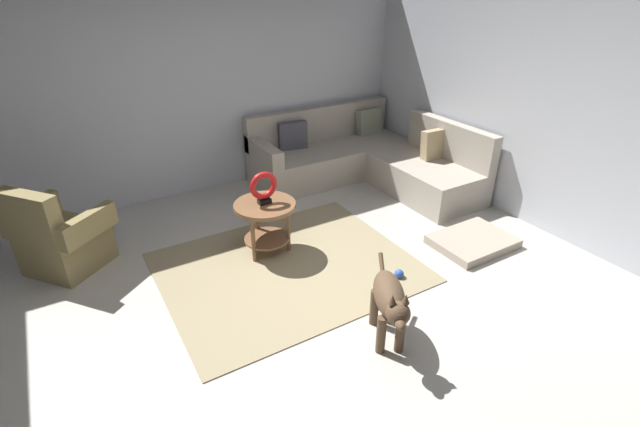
% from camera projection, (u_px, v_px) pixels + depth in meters
% --- Properties ---
extents(ground_plane, '(6.00, 6.00, 0.10)m').
position_uv_depth(ground_plane, '(311.00, 319.00, 3.80)').
color(ground_plane, beige).
extents(wall_back, '(6.00, 0.12, 2.70)m').
position_uv_depth(wall_back, '(185.00, 83.00, 5.38)').
color(wall_back, silver).
rests_on(wall_back, ground_plane).
extents(wall_right, '(0.12, 6.00, 2.70)m').
position_uv_depth(wall_right, '(569.00, 105.00, 4.49)').
color(wall_right, silver).
rests_on(wall_right, ground_plane).
extents(area_rug, '(2.30, 1.90, 0.01)m').
position_uv_depth(area_rug, '(288.00, 267.00, 4.38)').
color(area_rug, tan).
rests_on(area_rug, ground_plane).
extents(sectional_couch, '(2.20, 2.25, 0.88)m').
position_uv_depth(sectional_couch, '(365.00, 160.00, 6.08)').
color(sectional_couch, '#B2A899').
rests_on(sectional_couch, ground_plane).
extents(armchair, '(0.97, 1.00, 0.88)m').
position_uv_depth(armchair, '(60.00, 239.00, 4.22)').
color(armchair, olive).
rests_on(armchair, ground_plane).
extents(side_table, '(0.60, 0.60, 0.54)m').
position_uv_depth(side_table, '(265.00, 215.00, 4.44)').
color(side_table, brown).
rests_on(side_table, ground_plane).
extents(torus_sculpture, '(0.28, 0.08, 0.33)m').
position_uv_depth(torus_sculpture, '(264.00, 187.00, 4.31)').
color(torus_sculpture, black).
rests_on(torus_sculpture, side_table).
extents(dog_bed_mat, '(0.80, 0.60, 0.09)m').
position_uv_depth(dog_bed_mat, '(473.00, 241.00, 4.72)').
color(dog_bed_mat, '#B2A38E').
rests_on(dog_bed_mat, ground_plane).
extents(dog, '(0.45, 0.77, 0.63)m').
position_uv_depth(dog, '(390.00, 301.00, 3.34)').
color(dog, brown).
rests_on(dog, ground_plane).
extents(dog_toy_ball, '(0.09, 0.09, 0.09)m').
position_uv_depth(dog_toy_ball, '(399.00, 274.00, 4.21)').
color(dog_toy_ball, blue).
rests_on(dog_toy_ball, ground_plane).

